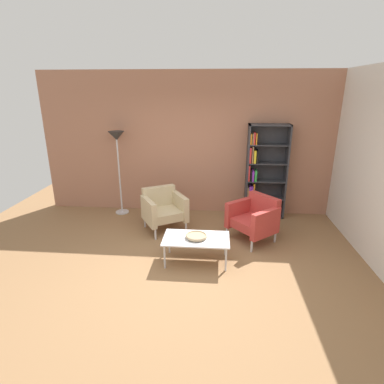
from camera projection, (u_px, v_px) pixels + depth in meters
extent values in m
plane|color=olive|center=(182.00, 271.00, 4.49)|extent=(8.32, 8.32, 0.00)
cube|color=#A87056|center=(195.00, 144.00, 6.35)|extent=(6.40, 0.12, 2.90)
cube|color=#333338|center=(247.00, 172.00, 6.20)|extent=(0.03, 0.30, 1.90)
cube|color=#333338|center=(286.00, 172.00, 6.14)|extent=(0.03, 0.30, 1.90)
cube|color=#333338|center=(270.00, 125.00, 5.87)|extent=(0.80, 0.30, 0.03)
cube|color=#333338|center=(263.00, 215.00, 6.47)|extent=(0.80, 0.30, 0.03)
cube|color=#333338|center=(265.00, 170.00, 6.31)|extent=(0.80, 0.02, 1.90)
cube|color=#333338|center=(264.00, 198.00, 6.35)|extent=(0.76, 0.28, 0.02)
cube|color=#333338|center=(266.00, 181.00, 6.23)|extent=(0.76, 0.28, 0.02)
cube|color=#333338|center=(267.00, 163.00, 6.11)|extent=(0.76, 0.28, 0.02)
cube|color=#333338|center=(269.00, 145.00, 6.00)|extent=(0.76, 0.28, 0.02)
cube|color=purple|center=(247.00, 207.00, 6.41)|extent=(0.03, 0.20, 0.31)
cube|color=orange|center=(248.00, 208.00, 6.39)|extent=(0.02, 0.17, 0.27)
cube|color=purple|center=(250.00, 208.00, 6.39)|extent=(0.03, 0.17, 0.26)
cube|color=red|center=(252.00, 208.00, 6.41)|extent=(0.04, 0.22, 0.26)
cube|color=olive|center=(254.00, 208.00, 6.43)|extent=(0.02, 0.25, 0.25)
cube|color=olive|center=(248.00, 192.00, 6.31)|extent=(0.04, 0.23, 0.23)
cube|color=purple|center=(250.00, 192.00, 6.28)|extent=(0.04, 0.18, 0.25)
cube|color=purple|center=(252.00, 191.00, 6.30)|extent=(0.02, 0.22, 0.26)
cube|color=orange|center=(254.00, 190.00, 6.28)|extent=(0.03, 0.20, 0.31)
cube|color=red|center=(249.00, 173.00, 6.16)|extent=(0.03, 0.19, 0.32)
cube|color=black|center=(251.00, 175.00, 6.17)|extent=(0.03, 0.18, 0.23)
cube|color=purple|center=(253.00, 175.00, 6.19)|extent=(0.04, 0.23, 0.21)
cube|color=green|center=(255.00, 175.00, 6.16)|extent=(0.04, 0.18, 0.22)
cube|color=red|center=(250.00, 155.00, 6.07)|extent=(0.04, 0.24, 0.31)
cube|color=olive|center=(252.00, 154.00, 6.06)|extent=(0.03, 0.24, 0.33)
cube|color=yellow|center=(255.00, 157.00, 6.04)|extent=(0.04, 0.17, 0.25)
cube|color=black|center=(257.00, 156.00, 6.05)|extent=(0.03, 0.21, 0.25)
cube|color=orange|center=(251.00, 139.00, 5.96)|extent=(0.03, 0.22, 0.20)
cube|color=olive|center=(253.00, 139.00, 5.95)|extent=(0.02, 0.20, 0.22)
cube|color=red|center=(254.00, 138.00, 5.93)|extent=(0.03, 0.18, 0.23)
cube|color=orange|center=(256.00, 139.00, 5.95)|extent=(0.02, 0.22, 0.22)
cube|color=silver|center=(196.00, 239.00, 4.64)|extent=(1.00, 0.56, 0.02)
cylinder|color=silver|center=(165.00, 257.00, 4.52)|extent=(0.03, 0.03, 0.38)
cylinder|color=silver|center=(226.00, 259.00, 4.45)|extent=(0.03, 0.03, 0.38)
cylinder|color=silver|center=(169.00, 242.00, 4.95)|extent=(0.03, 0.03, 0.38)
cylinder|color=silver|center=(225.00, 244.00, 4.88)|extent=(0.03, 0.03, 0.38)
cylinder|color=tan|center=(196.00, 237.00, 4.63)|extent=(0.13, 0.13, 0.02)
cylinder|color=tan|center=(196.00, 236.00, 4.62)|extent=(0.32, 0.32, 0.02)
torus|color=tan|center=(196.00, 235.00, 4.62)|extent=(0.32, 0.32, 0.02)
cube|color=#B73833|center=(252.00, 223.00, 5.33)|extent=(0.86, 0.86, 0.16)
cube|color=#B73833|center=(264.00, 205.00, 5.40)|extent=(0.51, 0.56, 0.38)
cube|color=#B73833|center=(239.00, 212.00, 5.52)|extent=(0.53, 0.48, 0.46)
cube|color=#B73833|center=(266.00, 224.00, 5.05)|extent=(0.53, 0.48, 0.46)
cylinder|color=silver|center=(227.00, 232.00, 5.46)|extent=(0.04, 0.04, 0.24)
cylinder|color=silver|center=(252.00, 245.00, 4.99)|extent=(0.04, 0.04, 0.24)
cylinder|color=silver|center=(250.00, 224.00, 5.78)|extent=(0.04, 0.04, 0.24)
cylinder|color=silver|center=(275.00, 236.00, 5.32)|extent=(0.04, 0.04, 0.24)
cube|color=#C6B289|center=(164.00, 214.00, 5.73)|extent=(0.85, 0.83, 0.16)
cube|color=#C6B289|center=(159.00, 196.00, 5.87)|extent=(0.61, 0.44, 0.38)
cube|color=#C6B289|center=(149.00, 212.00, 5.55)|extent=(0.41, 0.58, 0.46)
cube|color=#C6B289|center=(180.00, 206.00, 5.81)|extent=(0.41, 0.58, 0.46)
cylinder|color=silver|center=(155.00, 233.00, 5.41)|extent=(0.04, 0.04, 0.24)
cylinder|color=silver|center=(186.00, 227.00, 5.66)|extent=(0.04, 0.04, 0.24)
cylinder|color=silver|center=(145.00, 221.00, 5.90)|extent=(0.04, 0.04, 0.24)
cylinder|color=silver|center=(174.00, 216.00, 6.15)|extent=(0.04, 0.04, 0.24)
cylinder|color=silver|center=(122.00, 212.00, 6.63)|extent=(0.28, 0.28, 0.02)
cylinder|color=silver|center=(119.00, 175.00, 6.37)|extent=(0.03, 0.03, 1.65)
cone|color=#2D2D2D|center=(116.00, 136.00, 6.11)|extent=(0.32, 0.32, 0.18)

